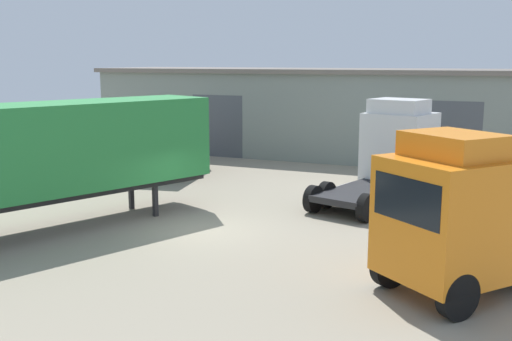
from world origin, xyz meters
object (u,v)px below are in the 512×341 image
object	(u,v)px
tractor_unit_white	(393,152)
oil_drum	(446,221)
delivery_van_black	(170,146)
container_trailer_green	(56,150)
tractor_unit_orange	(459,219)

from	to	relation	value
tractor_unit_white	oil_drum	xyz separation A→B (m)	(2.65, -4.79, -1.45)
delivery_van_black	oil_drum	bearing A→B (deg)	57.98
container_trailer_green	oil_drum	size ratio (longest dim) A/B	12.44
delivery_van_black	oil_drum	xyz separation A→B (m)	(13.70, -5.48, -0.98)
tractor_unit_orange	tractor_unit_white	bearing A→B (deg)	-122.87
container_trailer_green	tractor_unit_orange	xyz separation A→B (m)	(12.71, -0.72, -0.81)
tractor_unit_orange	delivery_van_black	bearing A→B (deg)	-88.09
tractor_unit_orange	oil_drum	xyz separation A→B (m)	(-0.73, 5.21, -1.43)
delivery_van_black	tractor_unit_orange	xyz separation A→B (m)	(14.43, -10.69, 0.44)
container_trailer_green	oil_drum	distance (m)	12.98
tractor_unit_orange	oil_drum	size ratio (longest dim) A/B	7.25
oil_drum	tractor_unit_white	bearing A→B (deg)	118.95
tractor_unit_orange	oil_drum	bearing A→B (deg)	-133.55
tractor_unit_white	tractor_unit_orange	bearing A→B (deg)	-145.57
container_trailer_green	delivery_van_black	world-z (taller)	container_trailer_green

